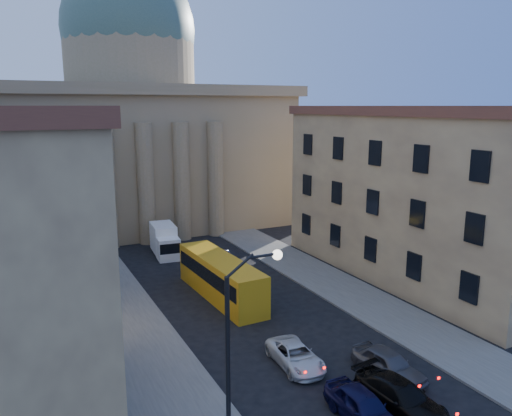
{
  "coord_description": "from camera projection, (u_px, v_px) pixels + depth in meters",
  "views": [
    {
      "loc": [
        -14.91,
        -9.47,
        14.7
      ],
      "look_at": [
        -0.93,
        18.56,
        8.26
      ],
      "focal_mm": 35.0,
      "sensor_mm": 36.0,
      "label": 1
    }
  ],
  "objects": [
    {
      "name": "building_right",
      "position": [
        424.0,
        192.0,
        43.0
      ],
      "size": [
        11.6,
        26.6,
        14.7
      ],
      "color": "tan",
      "rests_on": "ground"
    },
    {
      "name": "car_right_mid",
      "position": [
        401.0,
        397.0,
        24.33
      ],
      "size": [
        2.66,
        5.4,
        1.51
      ],
      "primitive_type": "imported",
      "rotation": [
        0.0,
        0.0,
        0.11
      ],
      "color": "black",
      "rests_on": "ground"
    },
    {
      "name": "sidewalk_left",
      "position": [
        147.0,
        355.0,
        29.83
      ],
      "size": [
        5.0,
        60.0,
        0.15
      ],
      "primitive_type": "cube",
      "color": "#575550",
      "rests_on": "ground"
    },
    {
      "name": "car_left_near",
      "position": [
        363.0,
        407.0,
        23.47
      ],
      "size": [
        1.92,
        4.62,
        1.56
      ],
      "primitive_type": "imported",
      "rotation": [
        0.0,
        0.0,
        -0.02
      ],
      "color": "black",
      "rests_on": "ground"
    },
    {
      "name": "city_bus",
      "position": [
        221.0,
        276.0,
        38.76
      ],
      "size": [
        3.02,
        11.19,
        3.13
      ],
      "rotation": [
        0.0,
        0.0,
        0.04
      ],
      "color": "gold",
      "rests_on": "ground"
    },
    {
      "name": "sidewalk_right",
      "position": [
        372.0,
        305.0,
        37.26
      ],
      "size": [
        5.0,
        60.0,
        0.15
      ],
      "primitive_type": "cube",
      "color": "#575550",
      "rests_on": "ground"
    },
    {
      "name": "car_left_mid",
      "position": [
        296.0,
        356.0,
        28.59
      ],
      "size": [
        2.37,
        4.67,
        1.27
      ],
      "primitive_type": "imported",
      "rotation": [
        0.0,
        0.0,
        -0.06
      ],
      "color": "silver",
      "rests_on": "ground"
    },
    {
      "name": "box_truck",
      "position": [
        165.0,
        241.0,
        49.89
      ],
      "size": [
        2.62,
        5.58,
        2.97
      ],
      "rotation": [
        0.0,
        0.0,
        -0.1
      ],
      "color": "white",
      "rests_on": "ground"
    },
    {
      "name": "street_lamp",
      "position": [
        239.0,
        337.0,
        20.68
      ],
      "size": [
        2.62,
        0.44,
        8.83
      ],
      "color": "black",
      "rests_on": "ground"
    },
    {
      "name": "car_right_distant",
      "position": [
        221.0,
        260.0,
        45.78
      ],
      "size": [
        1.68,
        4.77,
        1.57
      ],
      "primitive_type": "imported",
      "rotation": [
        0.0,
        0.0,
        -0.0
      ],
      "color": "black",
      "rests_on": "ground"
    },
    {
      "name": "church",
      "position": [
        134.0,
        128.0,
        64.01
      ],
      "size": [
        68.02,
        28.76,
        36.6
      ],
      "color": "#7D6E4D",
      "rests_on": "ground"
    },
    {
      "name": "car_right_far",
      "position": [
        389.0,
        364.0,
        27.35
      ],
      "size": [
        2.22,
        4.72,
        1.56
      ],
      "primitive_type": "imported",
      "rotation": [
        0.0,
        0.0,
        0.08
      ],
      "color": "#47474C",
      "rests_on": "ground"
    }
  ]
}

